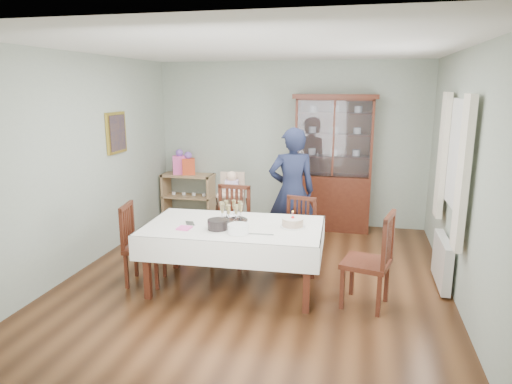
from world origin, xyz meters
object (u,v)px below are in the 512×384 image
(gift_bag_pink, at_px, (180,163))
(dining_table, at_px, (234,256))
(sideboard, at_px, (189,196))
(chair_end_right, at_px, (367,278))
(champagne_tray, at_px, (231,216))
(china_cabinet, at_px, (333,161))
(birthday_cake, at_px, (293,223))
(chair_end_left, at_px, (144,260))
(chair_far_right, at_px, (296,248))
(chair_far_left, at_px, (230,241))
(high_chair, at_px, (232,215))
(woman, at_px, (292,191))
(gift_bag_orange, at_px, (188,164))

(gift_bag_pink, bearing_deg, dining_table, -56.64)
(sideboard, xyz_separation_m, gift_bag_pink, (-0.14, -0.02, 0.59))
(chair_end_right, distance_m, champagne_tray, 1.66)
(dining_table, xyz_separation_m, sideboard, (-1.56, 2.59, 0.02))
(china_cabinet, height_order, birthday_cake, china_cabinet)
(gift_bag_pink, bearing_deg, china_cabinet, -0.03)
(chair_end_left, bearing_deg, chair_far_right, -73.82)
(china_cabinet, xyz_separation_m, chair_far_left, (-1.19, -1.85, -0.82))
(high_chair, relative_size, birthday_cake, 3.95)
(china_cabinet, xyz_separation_m, woman, (-0.48, -1.26, -0.24))
(champagne_tray, bearing_deg, dining_table, -64.14)
(china_cabinet, xyz_separation_m, chair_end_right, (0.55, -2.68, -0.81))
(chair_far_left, distance_m, chair_end_left, 1.16)
(chair_far_right, bearing_deg, chair_end_right, -32.33)
(chair_far_right, height_order, gift_bag_orange, gift_bag_orange)
(chair_far_left, relative_size, gift_bag_pink, 2.34)
(dining_table, bearing_deg, gift_bag_pink, 123.36)
(sideboard, relative_size, gift_bag_orange, 2.26)
(chair_far_left, xyz_separation_m, chair_far_right, (0.87, 0.01, -0.03))
(sideboard, relative_size, high_chair, 0.83)
(dining_table, relative_size, gift_bag_orange, 5.13)
(woman, height_order, champagne_tray, woman)
(chair_far_left, distance_m, birthday_cake, 1.22)
(birthday_cake, height_order, gift_bag_orange, gift_bag_orange)
(sideboard, bearing_deg, dining_table, -58.99)
(sideboard, xyz_separation_m, birthday_cake, (2.22, -2.51, 0.41))
(chair_end_left, bearing_deg, chair_far_left, -55.27)
(sideboard, bearing_deg, chair_far_right, -40.49)
(dining_table, relative_size, high_chair, 1.88)
(woman, distance_m, champagne_tray, 1.30)
(china_cabinet, xyz_separation_m, sideboard, (-2.50, 0.02, -0.72))
(sideboard, bearing_deg, chair_end_right, -41.50)
(chair_end_right, xyz_separation_m, woman, (-1.03, 1.42, 0.57))
(dining_table, xyz_separation_m, high_chair, (-0.45, 1.51, 0.04))
(high_chair, xyz_separation_m, gift_bag_pink, (-1.24, 1.06, 0.57))
(chair_end_right, distance_m, woman, 1.85)
(chair_far_right, xyz_separation_m, birthday_cake, (0.04, -0.65, 0.54))
(dining_table, distance_m, china_cabinet, 2.83)
(sideboard, xyz_separation_m, high_chair, (1.11, -1.08, 0.03))
(sideboard, distance_m, woman, 2.44)
(dining_table, height_order, champagne_tray, champagne_tray)
(dining_table, height_order, chair_end_right, chair_end_right)
(sideboard, height_order, champagne_tray, champagne_tray)
(woman, xyz_separation_m, gift_bag_pink, (-2.16, 1.26, 0.11))
(chair_far_left, relative_size, birthday_cake, 3.69)
(champagne_tray, relative_size, birthday_cake, 1.39)
(china_cabinet, relative_size, gift_bag_orange, 5.46)
(sideboard, bearing_deg, woman, -32.29)
(chair_far_left, bearing_deg, gift_bag_orange, 126.70)
(chair_end_right, height_order, gift_bag_pink, gift_bag_pink)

